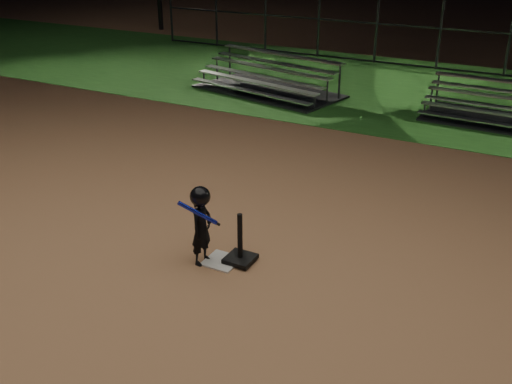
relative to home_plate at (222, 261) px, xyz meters
name	(u,v)px	position (x,y,z in m)	size (l,w,h in m)	color
ground	(222,262)	(0.00, 0.00, -0.01)	(80.00, 80.00, 0.00)	#A7724B
grass_strip	(411,91)	(0.00, 10.00, -0.01)	(60.00, 8.00, 0.01)	#235A1D
home_plate	(222,261)	(0.00, 0.00, 0.00)	(0.45, 0.45, 0.02)	beige
batting_tee	(240,253)	(0.23, 0.12, 0.14)	(0.38, 0.38, 0.71)	black
child_batter	(201,223)	(-0.23, -0.12, 0.59)	(0.46, 0.52, 1.13)	black
bleacher_left	(267,86)	(-3.40, 8.07, 0.19)	(4.27, 2.71, 0.97)	silver
bleacher_right	(504,116)	(2.59, 8.22, 0.17)	(3.64, 1.93, 0.87)	#B2B1B6
backstop_fence	(441,28)	(0.00, 13.00, 1.24)	(20.08, 0.08, 2.50)	#38383D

